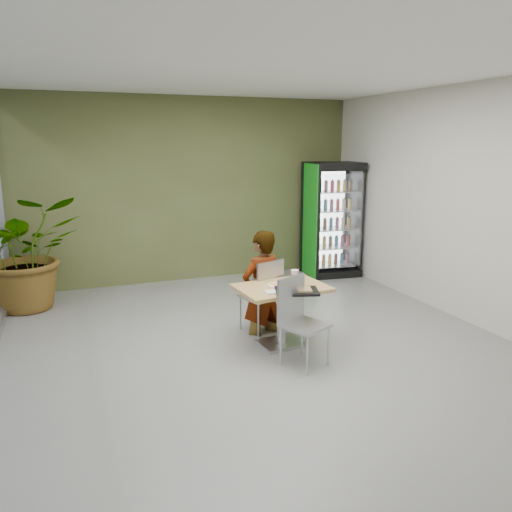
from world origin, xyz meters
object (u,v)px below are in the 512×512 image
object	(u,v)px
chair_near	(298,314)
seated_woman	(261,293)
soda_cup	(295,277)
cafeteria_tray	(297,291)
dining_table	(282,303)
beverage_fridge	(333,219)
chair_far	(265,290)
potted_plant	(27,253)

from	to	relation	value
chair_near	seated_woman	world-z (taller)	seated_woman
soda_cup	cafeteria_tray	size ratio (longest dim) A/B	0.33
soda_cup	dining_table	bearing A→B (deg)	-159.80
seated_woman	soda_cup	bearing A→B (deg)	101.61
cafeteria_tray	beverage_fridge	world-z (taller)	beverage_fridge
seated_woman	beverage_fridge	distance (m)	3.23
soda_cup	cafeteria_tray	xyz separation A→B (m)	(-0.14, -0.36, -0.06)
dining_table	seated_woman	bearing A→B (deg)	96.09
dining_table	chair_near	size ratio (longest dim) A/B	1.13
seated_woman	soda_cup	world-z (taller)	seated_woman
soda_cup	beverage_fridge	size ratio (longest dim) A/B	0.08
chair_far	cafeteria_tray	xyz separation A→B (m)	(0.08, -0.76, 0.20)
cafeteria_tray	potted_plant	distance (m)	4.17
seated_woman	potted_plant	xyz separation A→B (m)	(-2.86, 2.12, 0.32)
chair_near	chair_far	bearing A→B (deg)	64.67
dining_table	seated_woman	size ratio (longest dim) A/B	0.68
chair_near	soda_cup	distance (m)	0.68
chair_near	potted_plant	xyz separation A→B (m)	(-2.88, 3.15, 0.27)
chair_near	beverage_fridge	world-z (taller)	beverage_fridge
chair_far	beverage_fridge	distance (m)	3.23
seated_woman	cafeteria_tray	xyz separation A→B (m)	(0.11, -0.80, 0.24)
beverage_fridge	chair_near	bearing A→B (deg)	-118.04
chair_far	potted_plant	bearing A→B (deg)	-55.56
dining_table	soda_cup	size ratio (longest dim) A/B	6.84
dining_table	potted_plant	bearing A→B (deg)	137.80
dining_table	chair_far	distance (m)	0.47
dining_table	chair_far	world-z (taller)	chair_far
chair_near	dining_table	bearing A→B (deg)	61.72
dining_table	seated_woman	xyz separation A→B (m)	(-0.06, 0.52, -0.01)
seated_woman	beverage_fridge	world-z (taller)	beverage_fridge
beverage_fridge	potted_plant	xyz separation A→B (m)	(-5.15, -0.10, -0.19)
chair_far	chair_near	bearing A→B (deg)	70.88
beverage_fridge	seated_woman	bearing A→B (deg)	-129.05
cafeteria_tray	dining_table	bearing A→B (deg)	101.77
beverage_fridge	cafeteria_tray	bearing A→B (deg)	-118.89
dining_table	beverage_fridge	xyz separation A→B (m)	(2.23, 2.74, 0.50)
dining_table	soda_cup	xyz separation A→B (m)	(0.20, 0.07, 0.29)
beverage_fridge	chair_far	bearing A→B (deg)	-128.04
chair_far	soda_cup	bearing A→B (deg)	101.02
soda_cup	beverage_fridge	xyz separation A→B (m)	(2.03, 2.66, 0.21)
seated_woman	dining_table	bearing A→B (deg)	77.43
chair_far	beverage_fridge	xyz separation A→B (m)	(2.26, 2.27, 0.47)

